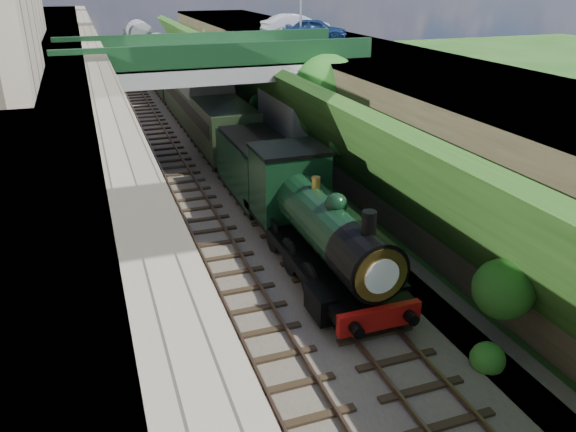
{
  "coord_description": "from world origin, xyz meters",
  "views": [
    {
      "loc": [
        -6.1,
        -6.61,
        10.35
      ],
      "look_at": [
        0.0,
        10.42,
        2.52
      ],
      "focal_mm": 35.0,
      "sensor_mm": 36.0,
      "label": 1
    }
  ],
  "objects_px": {
    "road_bridge": "(222,97)",
    "tree": "(328,92)",
    "car_silver": "(296,26)",
    "locomotive": "(317,225)",
    "tender": "(258,171)",
    "car_blue": "(316,29)"
  },
  "relations": [
    {
      "from": "car_silver",
      "to": "road_bridge",
      "type": "bearing_deg",
      "value": 133.85
    },
    {
      "from": "car_silver",
      "to": "tender",
      "type": "height_order",
      "value": "car_silver"
    },
    {
      "from": "road_bridge",
      "to": "car_silver",
      "type": "height_order",
      "value": "car_silver"
    },
    {
      "from": "car_blue",
      "to": "car_silver",
      "type": "height_order",
      "value": "car_silver"
    },
    {
      "from": "tree",
      "to": "locomotive",
      "type": "distance_m",
      "value": 11.39
    },
    {
      "from": "car_blue",
      "to": "locomotive",
      "type": "relative_size",
      "value": 0.4
    },
    {
      "from": "car_blue",
      "to": "locomotive",
      "type": "distance_m",
      "value": 21.09
    },
    {
      "from": "tree",
      "to": "car_silver",
      "type": "relative_size",
      "value": 1.39
    },
    {
      "from": "tree",
      "to": "car_blue",
      "type": "relative_size",
      "value": 1.61
    },
    {
      "from": "road_bridge",
      "to": "car_silver",
      "type": "bearing_deg",
      "value": 47.07
    },
    {
      "from": "tree",
      "to": "car_silver",
      "type": "xyz_separation_m",
      "value": [
        2.34,
        11.19,
        2.38
      ]
    },
    {
      "from": "road_bridge",
      "to": "car_blue",
      "type": "xyz_separation_m",
      "value": [
        7.92,
        5.65,
        2.87
      ]
    },
    {
      "from": "car_blue",
      "to": "tree",
      "type": "bearing_deg",
      "value": -171.16
    },
    {
      "from": "road_bridge",
      "to": "locomotive",
      "type": "bearing_deg",
      "value": -88.9
    },
    {
      "from": "car_silver",
      "to": "tender",
      "type": "distance_m",
      "value": 16.44
    },
    {
      "from": "tree",
      "to": "car_blue",
      "type": "bearing_deg",
      "value": 71.84
    },
    {
      "from": "tree",
      "to": "car_silver",
      "type": "bearing_deg",
      "value": 78.21
    },
    {
      "from": "tree",
      "to": "tender",
      "type": "bearing_deg",
      "value": -150.79
    },
    {
      "from": "locomotive",
      "to": "tender",
      "type": "height_order",
      "value": "locomotive"
    },
    {
      "from": "road_bridge",
      "to": "tree",
      "type": "xyz_separation_m",
      "value": [
        4.97,
        -3.34,
        0.57
      ]
    },
    {
      "from": "car_blue",
      "to": "locomotive",
      "type": "bearing_deg",
      "value": -174.98
    },
    {
      "from": "car_blue",
      "to": "road_bridge",
      "type": "bearing_deg",
      "value": 152.53
    }
  ]
}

